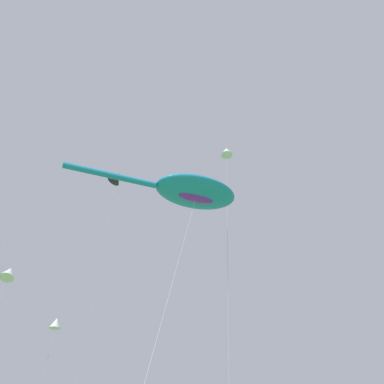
{
  "coord_description": "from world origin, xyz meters",
  "views": [
    {
      "loc": [
        -6.99,
        3.52,
        1.54
      ],
      "look_at": [
        1.03,
        10.82,
        10.74
      ],
      "focal_mm": 31.75,
      "sensor_mm": 36.0,
      "label": 1
    }
  ],
  "objects": [
    {
      "name": "big_show_kite",
      "position": [
        5.23,
        14.61,
        15.54
      ],
      "size": [
        10.28,
        6.69,
        16.1
      ],
      "rotation": [
        0.0,
        0.0,
        -0.5
      ],
      "color": "#1E8CBF",
      "rests_on": "ground"
    },
    {
      "name": "small_kite_tiny_distant",
      "position": [
        4.11,
        22.17,
        20.72
      ],
      "size": [
        1.69,
        2.2,
        21.42
      ],
      "rotation": [
        0.0,
        0.0,
        0.59
      ],
      "color": "black",
      "rests_on": "ground"
    },
    {
      "name": "small_kite_triangle_green",
      "position": [
        0.59,
        28.09,
        12.76
      ],
      "size": [
        1.5,
        3.73,
        13.36
      ],
      "rotation": [
        0.0,
        0.0,
        2.57
      ],
      "color": "white",
      "rests_on": "ground"
    },
    {
      "name": "small_kite_box_yellow",
      "position": [
        9.44,
        14.54,
        22.55
      ],
      "size": [
        2.54,
        1.18,
        23.06
      ],
      "rotation": [
        0.0,
        0.0,
        1.28
      ],
      "color": "white",
      "rests_on": "ground"
    },
    {
      "name": "small_kite_delta_white",
      "position": [
        5.12,
        28.27,
        10.42
      ],
      "size": [
        1.14,
        1.82,
        10.82
      ],
      "rotation": [
        0.0,
        0.0,
        2.12
      ],
      "color": "white",
      "rests_on": "ground"
    }
  ]
}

